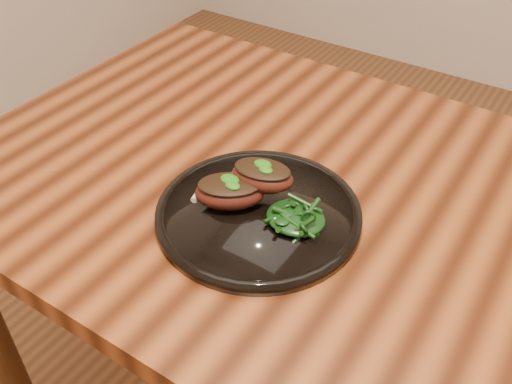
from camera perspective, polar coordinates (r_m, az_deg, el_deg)
desk at (r=0.94m, az=15.70°, el=-7.48°), size 1.60×0.80×0.75m
plate at (r=0.86m, az=0.25°, el=-2.15°), size 0.31×0.31×0.02m
lamb_chop_front at (r=0.85m, az=-2.69°, el=0.10°), size 0.12×0.11×0.05m
lamb_chop_back at (r=0.86m, az=0.62°, el=1.70°), size 0.11×0.08×0.04m
herb_smear at (r=0.91m, az=0.49°, el=1.49°), size 0.07×0.05×0.00m
greens_heap at (r=0.83m, az=4.01°, el=-2.29°), size 0.09×0.08×0.03m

